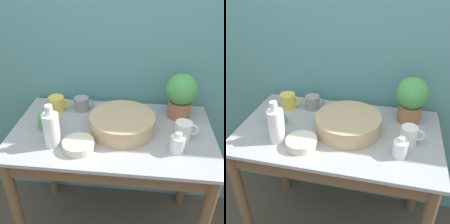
# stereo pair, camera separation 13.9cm
# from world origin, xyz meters

# --- Properties ---
(wall_back) EXTENTS (6.00, 0.05, 2.40)m
(wall_back) POSITION_xyz_m (0.00, 0.71, 1.20)
(wall_back) COLOR teal
(wall_back) RESTS_ON ground_plane
(counter_table) EXTENTS (1.11, 0.66, 0.85)m
(counter_table) POSITION_xyz_m (0.00, 0.31, 0.66)
(counter_table) COLOR brown
(counter_table) RESTS_ON ground_plane
(potted_plant) EXTENTS (0.18, 0.18, 0.27)m
(potted_plant) POSITION_xyz_m (0.38, 0.53, 1.00)
(potted_plant) COLOR #A36647
(potted_plant) RESTS_ON counter_table
(bowl_wash_large) EXTENTS (0.36, 0.36, 0.09)m
(bowl_wash_large) POSITION_xyz_m (0.05, 0.34, 0.89)
(bowl_wash_large) COLOR tan
(bowl_wash_large) RESTS_ON counter_table
(bottle_tall) EXTENTS (0.08, 0.08, 0.23)m
(bottle_tall) POSITION_xyz_m (-0.29, 0.17, 0.94)
(bottle_tall) COLOR white
(bottle_tall) RESTS_ON counter_table
(bottle_short) EXTENTS (0.07, 0.07, 0.11)m
(bottle_short) POSITION_xyz_m (0.34, 0.19, 0.89)
(bottle_short) COLOR white
(bottle_short) RESTS_ON counter_table
(mug_grey) EXTENTS (0.12, 0.09, 0.08)m
(mug_grey) POSITION_xyz_m (-0.21, 0.54, 0.89)
(mug_grey) COLOR gray
(mug_grey) RESTS_ON counter_table
(mug_green) EXTENTS (0.12, 0.09, 0.08)m
(mug_green) POSITION_xyz_m (-0.37, 0.32, 0.89)
(mug_green) COLOR #4C935B
(mug_green) RESTS_ON counter_table
(mug_yellow) EXTENTS (0.13, 0.10, 0.09)m
(mug_yellow) POSITION_xyz_m (-0.37, 0.51, 0.89)
(mug_yellow) COLOR #E5CC4C
(mug_yellow) RESTS_ON counter_table
(mug_white) EXTENTS (0.12, 0.09, 0.10)m
(mug_white) POSITION_xyz_m (0.38, 0.31, 0.89)
(mug_white) COLOR white
(mug_white) RESTS_ON counter_table
(bowl_small_cream) EXTENTS (0.16, 0.16, 0.04)m
(bowl_small_cream) POSITION_xyz_m (-0.15, 0.16, 0.87)
(bowl_small_cream) COLOR beige
(bowl_small_cream) RESTS_ON counter_table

